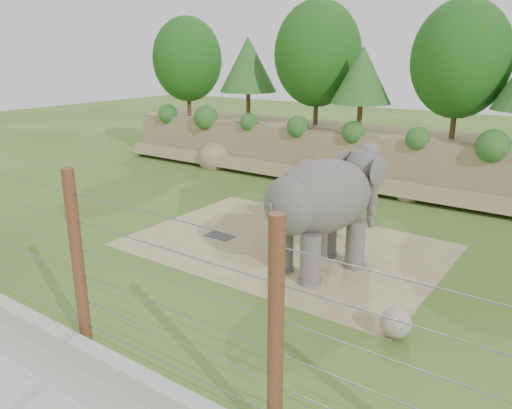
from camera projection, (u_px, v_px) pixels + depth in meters
The scene contains 8 objects.
ground at pixel (217, 273), 14.62m from camera, with size 90.00×90.00×0.00m, color #3A5A1C.
back_embankment at pixel (400, 102), 22.98m from camera, with size 30.00×5.52×8.77m.
dirt_patch at pixel (285, 245), 16.67m from camera, with size 10.00×7.00×0.02m, color #967E58.
drain_grate at pixel (220, 236), 17.45m from camera, with size 1.00×0.60×0.03m, color #262628.
elephant at pixel (321, 213), 14.40m from camera, with size 1.84×4.30×3.48m, color #58534F, non-canonical shape.
stone_ball at pixel (396, 323), 11.22m from camera, with size 0.71×0.71×0.71m, color gray.
retaining_wall at pixel (66, 344), 10.65m from camera, with size 26.00×0.35×0.50m, color #AEACA2.
barrier_fence at pixel (78, 261), 10.52m from camera, with size 20.26×0.26×4.00m.
Camera 1 is at (8.69, -10.22, 6.24)m, focal length 35.00 mm.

